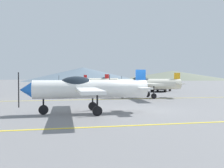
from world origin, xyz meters
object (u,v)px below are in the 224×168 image
Objects in this scene: airplane_near at (87,89)px; airplane_back at (103,81)px; car_sedan at (161,86)px; airplane_mid at (146,84)px; airplane_far at (85,82)px.

airplane_near is 1.00× the size of airplane_back.
car_sedan is (6.46, -11.55, -0.53)m from airplane_back.
airplane_mid and airplane_back have the same top height.
airplane_back is 1.80× the size of car_sedan.
airplane_mid is 20.80m from airplane_back.
airplane_mid reaches higher than car_sedan.
airplane_far is at bearing 113.71° from airplane_mid.
airplane_back is (4.00, 9.43, 0.00)m from airplane_far.
car_sedan is at bearing 59.31° from airplane_mid.
airplane_mid and airplane_far have the same top height.
airplane_far is 1.00× the size of airplane_back.
airplane_far is (1.49, 19.90, 0.00)m from airplane_near.
airplane_far is 10.24m from airplane_back.
airplane_back is 13.24m from car_sedan.
airplane_mid is at bearing -66.29° from airplane_far.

